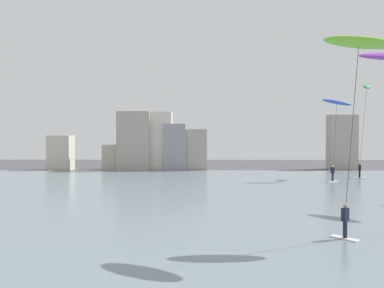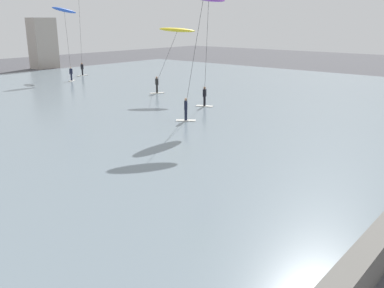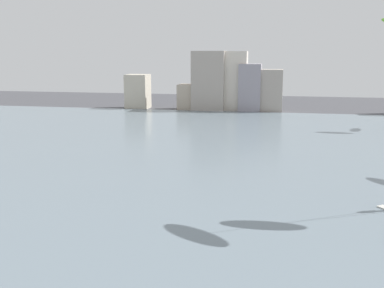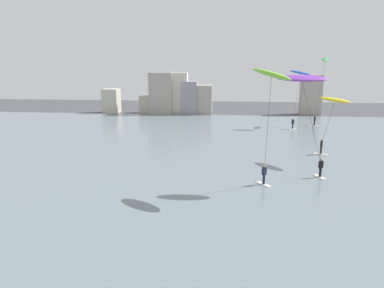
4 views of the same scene
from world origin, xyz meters
The scene contains 2 objects.
water_bay centered at (0.00, 30.48, 0.05)m, with size 84.00×52.00×0.10m, color slate.
far_shore_buildings centered at (-2.30, 58.18, 3.23)m, with size 41.08×4.35×7.77m.
Camera 3 is at (2.10, -3.19, 7.75)m, focal length 43.56 mm.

